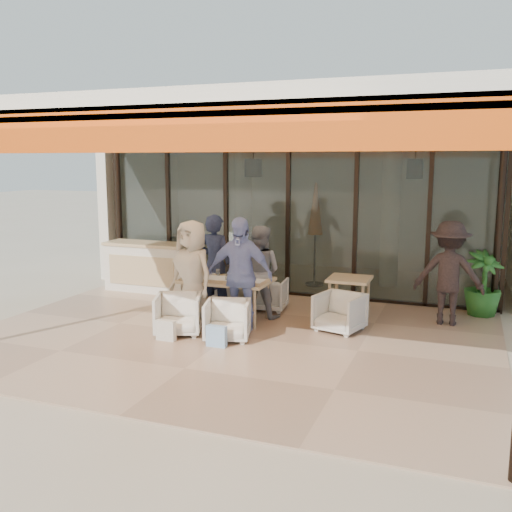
{
  "coord_description": "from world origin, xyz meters",
  "views": [
    {
      "loc": [
        3.38,
        -7.84,
        2.72
      ],
      "look_at": [
        0.1,
        0.9,
        1.15
      ],
      "focal_mm": 40.0,
      "sensor_mm": 36.0,
      "label": 1
    }
  ],
  "objects_px": {
    "side_chair": "(340,311)",
    "chair_far_left": "(227,290)",
    "chair_near_left": "(178,312)",
    "diner_periwinkle": "(240,275)",
    "diner_grey": "(259,272)",
    "diner_cream": "(192,274)",
    "potted_palm": "(483,284)",
    "host_counter": "(149,267)",
    "diner_navy": "(215,264)",
    "chair_far_right": "(269,293)",
    "side_table": "(349,284)",
    "dining_table": "(227,282)",
    "standing_woman": "(449,274)",
    "chair_near_right": "(227,319)"
  },
  "relations": [
    {
      "from": "side_chair",
      "to": "chair_far_left",
      "type": "bearing_deg",
      "value": 175.23
    },
    {
      "from": "chair_far_left",
      "to": "chair_near_left",
      "type": "height_order",
      "value": "chair_near_left"
    },
    {
      "from": "diner_periwinkle",
      "to": "diner_grey",
      "type": "bearing_deg",
      "value": 88.87
    },
    {
      "from": "diner_cream",
      "to": "potted_palm",
      "type": "bearing_deg",
      "value": 47.63
    },
    {
      "from": "host_counter",
      "to": "diner_periwinkle",
      "type": "relative_size",
      "value": 1.0
    },
    {
      "from": "potted_palm",
      "to": "diner_navy",
      "type": "bearing_deg",
      "value": -162.22
    },
    {
      "from": "chair_far_right",
      "to": "side_table",
      "type": "relative_size",
      "value": 0.88
    },
    {
      "from": "side_chair",
      "to": "potted_palm",
      "type": "height_order",
      "value": "potted_palm"
    },
    {
      "from": "dining_table",
      "to": "chair_far_right",
      "type": "distance_m",
      "value": 1.1
    },
    {
      "from": "chair_far_right",
      "to": "standing_woman",
      "type": "bearing_deg",
      "value": 176.74
    },
    {
      "from": "diner_navy",
      "to": "standing_woman",
      "type": "relative_size",
      "value": 1.02
    },
    {
      "from": "chair_far_right",
      "to": "chair_near_left",
      "type": "height_order",
      "value": "chair_near_left"
    },
    {
      "from": "chair_far_right",
      "to": "diner_periwinkle",
      "type": "height_order",
      "value": "diner_periwinkle"
    },
    {
      "from": "side_table",
      "to": "standing_woman",
      "type": "height_order",
      "value": "standing_woman"
    },
    {
      "from": "dining_table",
      "to": "side_chair",
      "type": "xyz_separation_m",
      "value": [
        1.93,
        0.07,
        -0.34
      ]
    },
    {
      "from": "chair_far_left",
      "to": "standing_woman",
      "type": "relative_size",
      "value": 0.36
    },
    {
      "from": "dining_table",
      "to": "diner_cream",
      "type": "height_order",
      "value": "diner_cream"
    },
    {
      "from": "chair_far_right",
      "to": "potted_palm",
      "type": "height_order",
      "value": "potted_palm"
    },
    {
      "from": "chair_far_right",
      "to": "diner_cream",
      "type": "height_order",
      "value": "diner_cream"
    },
    {
      "from": "chair_near_left",
      "to": "diner_cream",
      "type": "relative_size",
      "value": 0.41
    },
    {
      "from": "diner_navy",
      "to": "diner_periwinkle",
      "type": "distance_m",
      "value": 1.23
    },
    {
      "from": "diner_periwinkle",
      "to": "host_counter",
      "type": "bearing_deg",
      "value": 144.53
    },
    {
      "from": "diner_navy",
      "to": "potted_palm",
      "type": "xyz_separation_m",
      "value": [
        4.49,
        1.44,
        -0.31
      ]
    },
    {
      "from": "chair_far_right",
      "to": "dining_table",
      "type": "bearing_deg",
      "value": 59.61
    },
    {
      "from": "side_table",
      "to": "potted_palm",
      "type": "height_order",
      "value": "potted_palm"
    },
    {
      "from": "chair_near_right",
      "to": "standing_woman",
      "type": "xyz_separation_m",
      "value": [
        3.1,
        2.05,
        0.53
      ]
    },
    {
      "from": "host_counter",
      "to": "chair_far_right",
      "type": "xyz_separation_m",
      "value": [
        2.84,
        -0.54,
        -0.2
      ]
    },
    {
      "from": "chair_near_right",
      "to": "side_table",
      "type": "height_order",
      "value": "side_table"
    },
    {
      "from": "chair_near_right",
      "to": "standing_woman",
      "type": "relative_size",
      "value": 0.39
    },
    {
      "from": "chair_near_right",
      "to": "potted_palm",
      "type": "bearing_deg",
      "value": 21.91
    },
    {
      "from": "diner_grey",
      "to": "standing_woman",
      "type": "distance_m",
      "value": 3.17
    },
    {
      "from": "chair_far_right",
      "to": "side_table",
      "type": "bearing_deg",
      "value": 169.32
    },
    {
      "from": "chair_far_left",
      "to": "diner_navy",
      "type": "xyz_separation_m",
      "value": [
        0.0,
        -0.5,
        0.58
      ]
    },
    {
      "from": "side_table",
      "to": "diner_periwinkle",
      "type": "bearing_deg",
      "value": -139.66
    },
    {
      "from": "standing_woman",
      "to": "potted_palm",
      "type": "xyz_separation_m",
      "value": [
        0.55,
        0.78,
        -0.29
      ]
    },
    {
      "from": "chair_near_left",
      "to": "diner_periwinkle",
      "type": "distance_m",
      "value": 1.13
    },
    {
      "from": "host_counter",
      "to": "chair_far_right",
      "type": "height_order",
      "value": "host_counter"
    },
    {
      "from": "dining_table",
      "to": "chair_near_left",
      "type": "height_order",
      "value": "dining_table"
    },
    {
      "from": "chair_near_left",
      "to": "diner_navy",
      "type": "bearing_deg",
      "value": 69.08
    },
    {
      "from": "chair_far_right",
      "to": "chair_near_right",
      "type": "bearing_deg",
      "value": 83.89
    },
    {
      "from": "dining_table",
      "to": "standing_woman",
      "type": "relative_size",
      "value": 0.86
    },
    {
      "from": "dining_table",
      "to": "diner_cream",
      "type": "distance_m",
      "value": 0.65
    },
    {
      "from": "chair_far_left",
      "to": "standing_woman",
      "type": "xyz_separation_m",
      "value": [
        3.94,
        0.15,
        0.56
      ]
    },
    {
      "from": "chair_near_right",
      "to": "diner_periwinkle",
      "type": "bearing_deg",
      "value": 74.03
    },
    {
      "from": "diner_grey",
      "to": "diner_periwinkle",
      "type": "distance_m",
      "value": 0.91
    },
    {
      "from": "diner_periwinkle",
      "to": "standing_woman",
      "type": "height_order",
      "value": "diner_periwinkle"
    },
    {
      "from": "diner_grey",
      "to": "diner_periwinkle",
      "type": "xyz_separation_m",
      "value": [
        -0.0,
        -0.9,
        0.12
      ]
    },
    {
      "from": "chair_far_left",
      "to": "host_counter",
      "type": "bearing_deg",
      "value": -17.3
    },
    {
      "from": "chair_far_left",
      "to": "chair_near_right",
      "type": "relative_size",
      "value": 0.91
    },
    {
      "from": "dining_table",
      "to": "potted_palm",
      "type": "distance_m",
      "value": 4.49
    }
  ]
}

